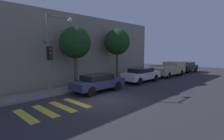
{
  "coord_description": "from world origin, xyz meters",
  "views": [
    {
      "loc": [
        -7.58,
        -8.1,
        3.21
      ],
      "look_at": [
        2.92,
        2.1,
        1.6
      ],
      "focal_mm": 28.0,
      "sensor_mm": 36.0,
      "label": 1
    }
  ],
  "objects_px": {
    "sedan_middle": "(141,74)",
    "sedan_near_corner": "(98,82)",
    "tree_near_corner": "(75,43)",
    "traffic_light_pole": "(54,45)",
    "sedan_far_end": "(187,67)",
    "pickup_truck": "(170,69)",
    "tree_midblock": "(117,42)"
  },
  "relations": [
    {
      "from": "sedan_middle",
      "to": "tree_midblock",
      "type": "bearing_deg",
      "value": 125.35
    },
    {
      "from": "traffic_light_pole",
      "to": "pickup_truck",
      "type": "distance_m",
      "value": 15.41
    },
    {
      "from": "sedan_near_corner",
      "to": "tree_midblock",
      "type": "distance_m",
      "value": 5.92
    },
    {
      "from": "sedan_middle",
      "to": "tree_near_corner",
      "type": "distance_m",
      "value": 7.51
    },
    {
      "from": "sedan_near_corner",
      "to": "sedan_far_end",
      "type": "height_order",
      "value": "sedan_far_end"
    },
    {
      "from": "sedan_far_end",
      "to": "tree_near_corner",
      "type": "relative_size",
      "value": 0.84
    },
    {
      "from": "sedan_near_corner",
      "to": "tree_near_corner",
      "type": "relative_size",
      "value": 0.84
    },
    {
      "from": "tree_near_corner",
      "to": "traffic_light_pole",
      "type": "bearing_deg",
      "value": -161.01
    },
    {
      "from": "traffic_light_pole",
      "to": "tree_near_corner",
      "type": "xyz_separation_m",
      "value": [
        2.27,
        0.78,
        0.2
      ]
    },
    {
      "from": "pickup_truck",
      "to": "tree_near_corner",
      "type": "relative_size",
      "value": 1.11
    },
    {
      "from": "sedan_near_corner",
      "to": "tree_near_corner",
      "type": "distance_m",
      "value": 3.77
    },
    {
      "from": "pickup_truck",
      "to": "sedan_far_end",
      "type": "xyz_separation_m",
      "value": [
        5.66,
        0.0,
        -0.1
      ]
    },
    {
      "from": "sedan_middle",
      "to": "sedan_far_end",
      "type": "distance_m",
      "value": 11.96
    },
    {
      "from": "sedan_near_corner",
      "to": "sedan_middle",
      "type": "distance_m",
      "value": 5.89
    },
    {
      "from": "sedan_middle",
      "to": "tree_midblock",
      "type": "relative_size",
      "value": 0.85
    },
    {
      "from": "traffic_light_pole",
      "to": "sedan_near_corner",
      "type": "height_order",
      "value": "traffic_light_pole"
    },
    {
      "from": "sedan_near_corner",
      "to": "tree_near_corner",
      "type": "xyz_separation_m",
      "value": [
        -0.67,
        2.05,
        3.09
      ]
    },
    {
      "from": "pickup_truck",
      "to": "sedan_far_end",
      "type": "relative_size",
      "value": 1.32
    },
    {
      "from": "sedan_far_end",
      "to": "tree_near_corner",
      "type": "bearing_deg",
      "value": 173.67
    },
    {
      "from": "pickup_truck",
      "to": "tree_midblock",
      "type": "relative_size",
      "value": 1.05
    },
    {
      "from": "sedan_far_end",
      "to": "sedan_near_corner",
      "type": "bearing_deg",
      "value": -180.0
    },
    {
      "from": "sedan_near_corner",
      "to": "tree_midblock",
      "type": "relative_size",
      "value": 0.8
    },
    {
      "from": "sedan_far_end",
      "to": "tree_midblock",
      "type": "bearing_deg",
      "value": 171.3
    },
    {
      "from": "sedan_near_corner",
      "to": "pickup_truck",
      "type": "relative_size",
      "value": 0.76
    },
    {
      "from": "sedan_middle",
      "to": "tree_near_corner",
      "type": "relative_size",
      "value": 0.9
    },
    {
      "from": "sedan_far_end",
      "to": "pickup_truck",
      "type": "bearing_deg",
      "value": -180.0
    },
    {
      "from": "tree_midblock",
      "to": "sedan_middle",
      "type": "bearing_deg",
      "value": -54.65
    },
    {
      "from": "sedan_middle",
      "to": "sedan_near_corner",
      "type": "bearing_deg",
      "value": -180.0
    },
    {
      "from": "sedan_near_corner",
      "to": "tree_midblock",
      "type": "bearing_deg",
      "value": 24.86
    },
    {
      "from": "sedan_near_corner",
      "to": "pickup_truck",
      "type": "xyz_separation_m",
      "value": [
        12.18,
        -0.0,
        0.17
      ]
    },
    {
      "from": "traffic_light_pole",
      "to": "sedan_far_end",
      "type": "height_order",
      "value": "traffic_light_pole"
    },
    {
      "from": "traffic_light_pole",
      "to": "pickup_truck",
      "type": "relative_size",
      "value": 1.0
    }
  ]
}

